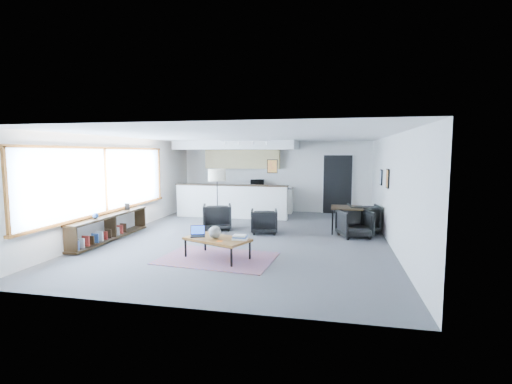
% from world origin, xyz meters
% --- Properties ---
extents(room, '(7.02, 9.02, 2.62)m').
position_xyz_m(room, '(0.00, 0.00, 1.30)').
color(room, '#4B4B4E').
rests_on(room, ground).
extents(window, '(0.10, 5.95, 1.66)m').
position_xyz_m(window, '(-3.46, -0.90, 1.46)').
color(window, '#8CBFFF').
rests_on(window, room).
extents(console, '(0.35, 3.00, 0.80)m').
position_xyz_m(console, '(-3.30, -1.05, 0.33)').
color(console, black).
rests_on(console, floor).
extents(kitchenette, '(4.20, 1.96, 2.60)m').
position_xyz_m(kitchenette, '(-1.20, 3.71, 1.38)').
color(kitchenette, white).
rests_on(kitchenette, floor).
extents(doorway, '(1.10, 0.12, 2.15)m').
position_xyz_m(doorway, '(2.30, 4.42, 1.07)').
color(doorway, black).
rests_on(doorway, room).
extents(track_light, '(1.60, 0.07, 0.15)m').
position_xyz_m(track_light, '(-0.59, 2.20, 2.53)').
color(track_light, silver).
rests_on(track_light, room).
extents(wall_art_lower, '(0.03, 0.38, 0.48)m').
position_xyz_m(wall_art_lower, '(3.47, 0.40, 1.55)').
color(wall_art_lower, black).
rests_on(wall_art_lower, room).
extents(wall_art_upper, '(0.03, 0.34, 0.44)m').
position_xyz_m(wall_art_upper, '(3.47, 1.70, 1.50)').
color(wall_art_upper, black).
rests_on(wall_art_upper, room).
extents(kilim_rug, '(2.44, 1.78, 0.01)m').
position_xyz_m(kilim_rug, '(-0.16, -2.04, 0.01)').
color(kilim_rug, '#693F4F').
rests_on(kilim_rug, floor).
extents(coffee_table, '(1.49, 1.16, 0.43)m').
position_xyz_m(coffee_table, '(-0.16, -2.04, 0.40)').
color(coffee_table, brown).
rests_on(coffee_table, floor).
extents(laptop, '(0.37, 0.33, 0.22)m').
position_xyz_m(laptop, '(-0.62, -1.93, 0.49)').
color(laptop, black).
rests_on(laptop, coffee_table).
extents(ceramic_pot, '(0.26, 0.26, 0.26)m').
position_xyz_m(ceramic_pot, '(-0.20, -2.07, 0.56)').
color(ceramic_pot, gray).
rests_on(ceramic_pot, coffee_table).
extents(book_stack, '(0.31, 0.25, 0.09)m').
position_xyz_m(book_stack, '(0.33, -2.05, 0.47)').
color(book_stack, silver).
rests_on(book_stack, coffee_table).
extents(coaster, '(0.12, 0.12, 0.01)m').
position_xyz_m(coaster, '(-0.02, -2.30, 0.43)').
color(coaster, '#E5590C').
rests_on(coaster, coffee_table).
extents(armchair_left, '(0.97, 0.94, 0.81)m').
position_xyz_m(armchair_left, '(-1.07, 0.78, 0.40)').
color(armchair_left, black).
rests_on(armchair_left, floor).
extents(armchair_right, '(0.81, 0.78, 0.72)m').
position_xyz_m(armchair_right, '(0.33, 0.58, 0.36)').
color(armchair_right, black).
rests_on(armchair_right, floor).
extents(floor_lamp, '(0.56, 0.56, 1.73)m').
position_xyz_m(floor_lamp, '(-1.04, 0.71, 1.50)').
color(floor_lamp, black).
rests_on(floor_lamp, floor).
extents(dining_table, '(0.85, 0.85, 0.71)m').
position_xyz_m(dining_table, '(2.53, 1.12, 0.65)').
color(dining_table, black).
rests_on(dining_table, floor).
extents(dining_chair_near, '(0.82, 0.80, 0.67)m').
position_xyz_m(dining_chair_near, '(2.72, 0.56, 0.33)').
color(dining_chair_near, black).
rests_on(dining_chair_near, floor).
extents(dining_chair_far, '(0.76, 0.72, 0.71)m').
position_xyz_m(dining_chair_far, '(3.00, 1.37, 0.36)').
color(dining_chair_far, black).
rests_on(dining_chair_far, floor).
extents(microwave, '(0.53, 0.34, 0.33)m').
position_xyz_m(microwave, '(-0.60, 4.15, 1.10)').
color(microwave, black).
rests_on(microwave, kitchenette).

